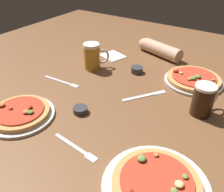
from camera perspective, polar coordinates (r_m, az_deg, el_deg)
The scene contains 13 objects.
ground_plane at distance 1.09m, azimuth 0.00°, elevation -1.54°, with size 2.40×2.40×0.03m, color brown.
pizza_plate_near at distance 1.04m, azimuth -21.09°, elevation -3.89°, with size 0.27×0.27×0.05m.
pizza_plate_far at distance 1.27m, azimuth 18.87°, elevation 3.78°, with size 0.29×0.29×0.05m.
pizza_plate_side at distance 0.74m, azimuth 10.47°, elevation -20.03°, with size 0.32×0.32×0.05m.
beer_mug_dark at distance 1.32m, azimuth -4.64°, elevation 9.39°, with size 0.11×0.12×0.14m.
beer_mug_amber at distance 1.03m, azimuth 21.06°, elevation -0.85°, with size 0.09×0.13×0.13m.
ramekin_sauce at distance 1.31m, azimuth 5.97°, elevation 6.26°, with size 0.06×0.06×0.03m, color #333338.
ramekin_butter at distance 1.00m, azimuth -7.57°, elevation -3.29°, with size 0.06×0.06×0.03m, color #333338.
napkin_folded at distance 1.50m, azimuth 0.18°, elevation 9.65°, with size 0.14×0.12×0.01m, color white.
fork_left at distance 1.24m, azimuth -11.91°, elevation 3.44°, with size 0.22×0.03×0.01m.
knife_right at distance 1.11m, azimuth 7.86°, elevation 0.14°, with size 0.15×0.19×0.01m.
fork_spare at distance 0.86m, azimuth -8.61°, elevation -12.00°, with size 0.20×0.04×0.01m.
diner_arm at distance 1.54m, azimuth 10.82°, elevation 11.10°, with size 0.31×0.16×0.08m.
Camera 1 is at (0.49, -0.75, 0.61)m, focal length 38.25 mm.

